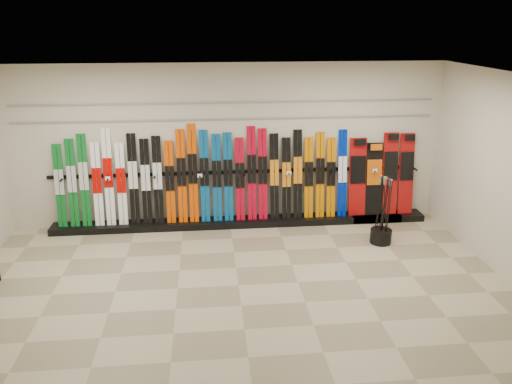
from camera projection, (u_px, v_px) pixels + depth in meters
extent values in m
plane|color=gray|center=(238.00, 285.00, 7.35)|extent=(8.00, 8.00, 0.00)
plane|color=beige|center=(228.00, 146.00, 9.21)|extent=(8.00, 0.00, 8.00)
plane|color=beige|center=(512.00, 180.00, 7.24)|extent=(0.00, 5.00, 5.00)
plane|color=silver|center=(236.00, 78.00, 6.36)|extent=(8.00, 8.00, 0.00)
cube|color=black|center=(242.00, 222.00, 9.49)|extent=(8.00, 0.40, 0.12)
cube|color=#0D6521|center=(60.00, 186.00, 8.97)|extent=(0.17, 0.24, 1.50)
cube|color=#0D6521|center=(72.00, 183.00, 8.98)|extent=(0.17, 0.25, 1.59)
cube|color=#0D6521|center=(84.00, 181.00, 9.00)|extent=(0.17, 0.27, 1.67)
cube|color=white|center=(97.00, 184.00, 9.03)|extent=(0.17, 0.24, 1.52)
cube|color=white|center=(108.00, 177.00, 9.03)|extent=(0.17, 0.28, 1.76)
cube|color=white|center=(121.00, 184.00, 9.08)|extent=(0.17, 0.24, 1.50)
cube|color=black|center=(133.00, 179.00, 9.08)|extent=(0.17, 0.26, 1.66)
cube|color=black|center=(146.00, 182.00, 9.11)|extent=(0.17, 0.25, 1.56)
cube|color=black|center=(158.00, 180.00, 9.13)|extent=(0.17, 0.26, 1.61)
cube|color=#DF4600|center=(170.00, 182.00, 9.16)|extent=(0.17, 0.24, 1.52)
cube|color=#DF4600|center=(182.00, 176.00, 9.16)|extent=(0.17, 0.27, 1.72)
cube|color=#DF4600|center=(193.00, 174.00, 9.17)|extent=(0.17, 0.29, 1.81)
cube|color=#084D89|center=(205.00, 176.00, 9.20)|extent=(0.17, 0.27, 1.70)
cube|color=#084D89|center=(217.00, 178.00, 9.23)|extent=(0.17, 0.26, 1.62)
cube|color=#084D89|center=(228.00, 177.00, 9.25)|extent=(0.17, 0.26, 1.64)
cube|color=#B4041D|center=(240.00, 179.00, 9.28)|extent=(0.17, 0.25, 1.54)
cube|color=#B4041D|center=(252.00, 174.00, 9.28)|extent=(0.17, 0.28, 1.75)
cube|color=#B4041D|center=(263.00, 174.00, 9.30)|extent=(0.17, 0.27, 1.70)
cube|color=black|center=(274.00, 177.00, 9.33)|extent=(0.17, 0.26, 1.61)
cube|color=black|center=(286.00, 178.00, 9.36)|extent=(0.17, 0.24, 1.53)
cube|color=black|center=(298.00, 174.00, 9.37)|extent=(0.17, 0.26, 1.67)
cube|color=#C46C00|center=(309.00, 178.00, 9.40)|extent=(0.17, 0.24, 1.52)
cube|color=#C46C00|center=(320.00, 175.00, 9.42)|extent=(0.17, 0.26, 1.61)
cube|color=#C46C00|center=(331.00, 178.00, 9.45)|extent=(0.17, 0.24, 1.50)
cube|color=#001DAA|center=(342.00, 174.00, 9.45)|extent=(0.17, 0.26, 1.65)
cube|color=#990C0C|center=(358.00, 177.00, 9.51)|extent=(0.32, 0.23, 1.49)
cube|color=black|center=(374.00, 179.00, 9.55)|extent=(0.32, 0.22, 1.39)
cube|color=#990C0C|center=(390.00, 174.00, 9.56)|extent=(0.29, 0.24, 1.57)
cube|color=#990C0C|center=(406.00, 174.00, 9.60)|extent=(0.29, 0.24, 1.55)
cylinder|color=black|center=(381.00, 236.00, 8.71)|extent=(0.37, 0.37, 0.25)
cylinder|color=black|center=(385.00, 211.00, 8.53)|extent=(0.06, 0.10, 1.18)
cylinder|color=black|center=(379.00, 208.00, 8.67)|extent=(0.16, 0.08, 1.17)
cylinder|color=black|center=(387.00, 212.00, 8.46)|extent=(0.04, 0.12, 1.18)
cylinder|color=black|center=(383.00, 209.00, 8.61)|extent=(0.13, 0.04, 1.18)
cylinder|color=black|center=(383.00, 211.00, 8.50)|extent=(0.04, 0.11, 1.18)
cylinder|color=black|center=(389.00, 213.00, 8.45)|extent=(0.04, 0.15, 1.18)
cylinder|color=black|center=(379.00, 208.00, 8.65)|extent=(0.06, 0.10, 1.18)
cylinder|color=black|center=(382.00, 211.00, 8.53)|extent=(0.12, 0.03, 1.18)
cylinder|color=black|center=(385.00, 211.00, 8.52)|extent=(0.14, 0.13, 1.17)
cylinder|color=black|center=(382.00, 209.00, 8.60)|extent=(0.12, 0.02, 1.18)
cylinder|color=black|center=(382.00, 209.00, 8.60)|extent=(0.12, 0.15, 1.17)
cube|color=gray|center=(228.00, 119.00, 9.02)|extent=(7.60, 0.02, 0.03)
cube|color=gray|center=(228.00, 103.00, 8.92)|extent=(7.60, 0.02, 0.03)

